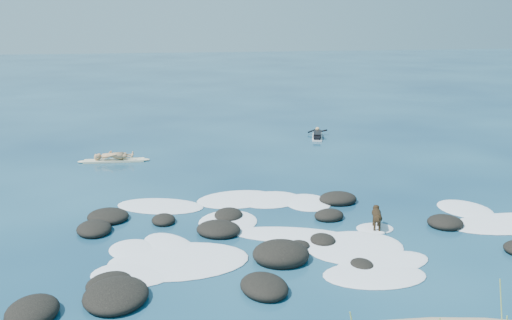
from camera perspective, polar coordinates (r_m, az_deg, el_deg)
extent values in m
plane|color=#0A2642|center=(17.37, 4.43, -6.00)|extent=(160.00, 160.00, 0.00)
cylinder|color=#83A951|center=(11.82, 23.33, -13.60)|extent=(0.13, 0.19, 1.19)
ellipsoid|color=black|center=(13.08, -13.84, -12.99)|extent=(1.59, 1.84, 0.45)
ellipsoid|color=black|center=(13.28, -21.77, -13.53)|extent=(0.97, 0.91, 0.19)
ellipsoid|color=black|center=(15.77, 6.70, -7.95)|extent=(0.70, 0.83, 0.28)
ellipsoid|color=black|center=(12.95, -21.47, -13.91)|extent=(1.26, 1.45, 0.46)
ellipsoid|color=black|center=(14.52, 10.55, -10.23)|extent=(0.59, 0.72, 0.20)
ellipsoid|color=black|center=(19.09, 8.20, -3.87)|extent=(1.32, 1.13, 0.44)
ellipsoid|color=black|center=(14.61, 2.51, -9.38)|extent=(1.47, 1.40, 0.61)
ellipsoid|color=black|center=(17.55, 7.31, -5.54)|extent=(1.12, 1.01, 0.38)
ellipsoid|color=black|center=(13.74, -14.49, -11.84)|extent=(1.42, 1.51, 0.28)
ellipsoid|color=black|center=(15.42, 4.28, -8.50)|extent=(0.70, 0.67, 0.21)
ellipsoid|color=black|center=(17.01, -15.89, -6.64)|extent=(1.10, 1.31, 0.39)
ellipsoid|color=black|center=(17.73, 18.39, -5.96)|extent=(1.36, 1.36, 0.40)
ellipsoid|color=black|center=(17.92, -14.58, -5.48)|extent=(1.68, 1.71, 0.38)
ellipsoid|color=black|center=(13.08, 0.82, -12.55)|extent=(1.33, 1.53, 0.44)
ellipsoid|color=black|center=(17.54, -2.77, -5.50)|extent=(1.09, 1.26, 0.32)
ellipsoid|color=black|center=(17.32, -9.23, -5.94)|extent=(0.76, 0.90, 0.31)
ellipsoid|color=black|center=(16.32, -3.78, -6.95)|extent=(1.65, 1.58, 0.44)
ellipsoid|color=white|center=(16.20, 3.57, -7.50)|extent=(3.65, 2.23, 0.12)
ellipsoid|color=white|center=(14.19, -12.24, -11.09)|extent=(2.28, 1.87, 0.12)
ellipsoid|color=white|center=(15.60, 9.88, -8.57)|extent=(2.95, 2.62, 0.12)
ellipsoid|color=white|center=(19.19, -1.86, -3.94)|extent=(3.04, 2.31, 0.12)
ellipsoid|color=white|center=(19.43, 20.15, -4.62)|extent=(1.97, 2.25, 0.12)
ellipsoid|color=white|center=(18.77, -9.55, -4.57)|extent=(3.24, 2.47, 0.12)
ellipsoid|color=white|center=(19.14, 1.43, -3.99)|extent=(2.50, 2.19, 0.12)
ellipsoid|color=white|center=(14.11, 11.77, -11.22)|extent=(2.64, 1.77, 0.12)
ellipsoid|color=white|center=(15.56, -12.16, -8.75)|extent=(1.69, 1.82, 0.12)
ellipsoid|color=white|center=(18.93, 5.18, -4.25)|extent=(1.56, 1.89, 0.12)
ellipsoid|color=white|center=(14.79, 12.61, -10.04)|extent=(2.78, 1.81, 0.12)
ellipsoid|color=white|center=(15.53, -8.57, -8.62)|extent=(1.99, 2.61, 0.12)
ellipsoid|color=white|center=(17.18, -2.81, -6.19)|extent=(2.33, 2.52, 0.12)
ellipsoid|color=white|center=(18.65, 24.20, -5.80)|extent=(4.01, 1.81, 0.12)
ellipsoid|color=white|center=(14.71, -7.71, -9.95)|extent=(3.57, 2.35, 0.12)
ellipsoid|color=white|center=(16.99, 11.80, -6.72)|extent=(1.10, 0.90, 0.12)
cube|color=beige|center=(24.80, -14.01, -0.06)|extent=(2.51, 0.63, 0.08)
ellipsoid|color=beige|center=(24.69, -11.14, 0.04)|extent=(0.51, 0.31, 0.09)
ellipsoid|color=beige|center=(24.97, -16.85, -0.15)|extent=(0.51, 0.31, 0.09)
imported|color=tan|center=(24.61, -14.13, 1.86)|extent=(0.41, 0.61, 1.62)
cube|color=white|center=(28.93, 6.14, 2.32)|extent=(1.05, 2.11, 0.07)
ellipsoid|color=white|center=(29.94, 6.17, 2.73)|extent=(0.37, 0.50, 0.08)
cube|color=black|center=(28.90, 6.15, 2.59)|extent=(0.73, 1.32, 0.21)
sphere|color=tan|center=(29.60, 6.17, 3.09)|extent=(0.27, 0.27, 0.22)
cylinder|color=black|center=(29.76, 5.66, 2.93)|extent=(0.52, 0.14, 0.23)
cylinder|color=black|center=(29.76, 6.67, 2.90)|extent=(0.45, 0.40, 0.23)
cube|color=black|center=(28.22, 6.13, 2.23)|extent=(0.46, 0.59, 0.13)
cylinder|color=black|center=(16.75, 12.01, -5.45)|extent=(0.40, 0.58, 0.25)
sphere|color=black|center=(16.98, 11.94, -5.18)|extent=(0.33, 0.33, 0.27)
sphere|color=black|center=(16.53, 12.08, -5.73)|extent=(0.30, 0.30, 0.24)
sphere|color=black|center=(17.09, 11.91, -4.73)|extent=(0.24, 0.24, 0.19)
cone|color=black|center=(17.20, 11.88, -4.65)|extent=(0.13, 0.14, 0.10)
cone|color=black|center=(17.05, 11.76, -4.49)|extent=(0.10, 0.09, 0.09)
cone|color=black|center=(17.06, 12.09, -4.49)|extent=(0.10, 0.09, 0.09)
cylinder|color=black|center=(17.01, 11.68, -6.11)|extent=(0.08, 0.08, 0.34)
cylinder|color=black|center=(17.02, 12.13, -6.12)|extent=(0.08, 0.08, 0.34)
cylinder|color=black|center=(16.67, 11.78, -6.54)|extent=(0.08, 0.08, 0.34)
cylinder|color=black|center=(16.68, 12.24, -6.55)|extent=(0.08, 0.08, 0.34)
cylinder|color=black|center=(16.41, 12.12, -5.72)|extent=(0.12, 0.25, 0.15)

